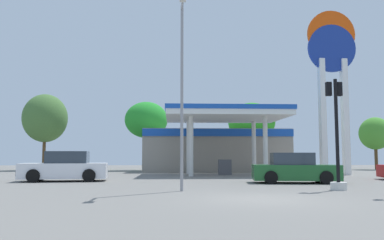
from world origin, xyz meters
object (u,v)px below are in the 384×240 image
tree_0 (45,118)px  tree_3 (375,134)px  station_pole_sign (332,71)px  corner_streetlamp (182,78)px  tree_1 (146,120)px  tree_2 (252,122)px  traffic_signal_1 (337,145)px  car_0 (65,168)px  car_1 (295,169)px

tree_0 → tree_3: (32.44, 0.19, -1.36)m
station_pole_sign → corner_streetlamp: station_pole_sign is taller
tree_1 → corner_streetlamp: (2.87, -22.21, -0.35)m
station_pole_sign → tree_2: station_pole_sign is taller
station_pole_sign → tree_0: (-23.88, 10.27, -2.63)m
traffic_signal_1 → corner_streetlamp: 6.81m
station_pole_sign → tree_2: bearing=113.9°
station_pole_sign → traffic_signal_1: station_pole_sign is taller
car_0 → traffic_signal_1: 13.89m
tree_0 → traffic_signal_1: bearing=-50.1°
car_0 → car_1: size_ratio=1.05×
station_pole_sign → corner_streetlamp: (-11.33, -12.58, -3.15)m
car_1 → corner_streetlamp: size_ratio=0.60×
tree_1 → tree_2: (10.06, -0.31, -0.18)m
traffic_signal_1 → tree_1: bearing=112.7°
car_1 → car_0: bearing=170.5°
car_1 → tree_1: (-8.67, 17.74, 4.07)m
car_0 → tree_3: tree_3 is taller
corner_streetlamp → traffic_signal_1: bearing=3.4°
tree_1 → tree_3: 22.80m
car_1 → corner_streetlamp: corner_streetlamp is taller
traffic_signal_1 → tree_3: (13.61, 22.68, 1.78)m
car_0 → traffic_signal_1: (12.43, -6.10, 1.07)m
tree_1 → tree_3: tree_1 is taller
tree_2 → station_pole_sign: bearing=-66.1°
tree_2 → tree_3: 12.78m
tree_3 → car_0: bearing=-147.5°
car_1 → tree_3: 23.49m
corner_streetlamp → tree_2: bearing=71.8°
traffic_signal_1 → tree_0: size_ratio=0.62×
station_pole_sign → car_0: bearing=-160.7°
car_0 → tree_1: size_ratio=0.72×
tree_1 → tree_2: size_ratio=1.01×
station_pole_sign → car_1: (-5.53, -8.11, -6.88)m
car_0 → car_1: (11.96, -2.00, -0.04)m
station_pole_sign → corner_streetlamp: bearing=-132.0°
car_0 → tree_0: (-6.39, 16.39, 4.21)m
tree_2 → traffic_signal_1: bearing=-92.5°
station_pole_sign → car_0: size_ratio=2.59×
station_pole_sign → tree_0: bearing=156.7°
station_pole_sign → car_0: 19.75m
traffic_signal_1 → tree_2: bearing=87.5°
tree_1 → tree_3: bearing=2.1°
station_pole_sign → tree_2: (-4.13, 9.32, -2.98)m
tree_1 → car_1: bearing=-64.0°
tree_3 → tree_0: bearing=-179.7°
car_0 → tree_2: 20.77m
tree_0 → tree_1: 9.71m
car_1 → traffic_signal_1: bearing=-83.4°
tree_0 → tree_2: size_ratio=1.13×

